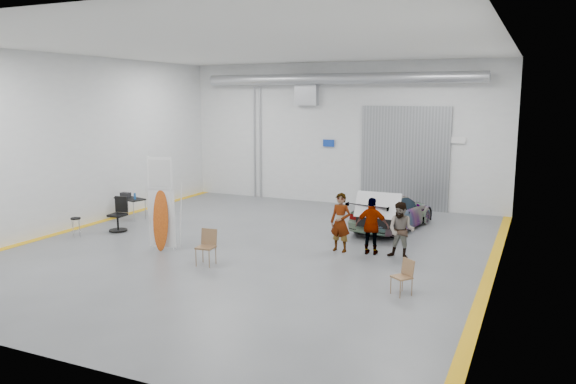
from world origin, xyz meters
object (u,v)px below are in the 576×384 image
at_px(person_b, 401,230).
at_px(office_chair, 119,216).
at_px(surfboard_display, 160,211).
at_px(shop_stool, 76,228).
at_px(person_a, 341,222).
at_px(folding_chair_near, 206,254).
at_px(person_c, 372,226).
at_px(sedan_car, 392,211).
at_px(work_table, 129,198).
at_px(folding_chair_far, 401,284).

distance_m(person_b, office_chair, 9.62).
bearing_deg(office_chair, person_b, 0.39).
height_order(surfboard_display, shop_stool, surfboard_display).
relative_size(surfboard_display, shop_stool, 4.56).
height_order(person_a, folding_chair_near, person_a).
relative_size(surfboard_display, folding_chair_near, 3.06).
bearing_deg(shop_stool, folding_chair_near, -8.61).
distance_m(surfboard_display, folding_chair_near, 2.36).
xyz_separation_m(person_a, person_c, (0.95, 0.07, -0.04)).
relative_size(folding_chair_near, office_chair, 0.84).
bearing_deg(office_chair, person_c, 1.13).
bearing_deg(sedan_car, person_a, 88.53).
distance_m(sedan_car, person_b, 3.67).
xyz_separation_m(surfboard_display, work_table, (-3.85, 3.17, -0.43)).
bearing_deg(folding_chair_near, person_a, 39.29).
bearing_deg(work_table, folding_chair_near, -33.31).
relative_size(sedan_car, person_b, 2.60).
xyz_separation_m(sedan_car, person_b, (1.14, -3.49, 0.20)).
distance_m(surfboard_display, shop_stool, 3.62).
relative_size(sedan_car, folding_chair_near, 4.34).
height_order(folding_chair_far, shop_stool, folding_chair_far).
xyz_separation_m(person_b, work_table, (-10.62, 1.01, -0.03)).
distance_m(person_c, folding_chair_near, 4.85).
bearing_deg(sedan_car, folding_chair_far, 115.54).
distance_m(sedan_car, person_c, 3.46).
xyz_separation_m(person_b, office_chair, (-9.59, -0.75, -0.31)).
xyz_separation_m(sedan_car, office_chair, (-8.45, -4.24, -0.11)).
height_order(folding_chair_near, work_table, work_table).
distance_m(shop_stool, office_chair, 1.47).
distance_m(folding_chair_far, shop_stool, 11.04).
bearing_deg(person_b, sedan_car, 111.74).
xyz_separation_m(person_c, shop_stool, (-9.41, -2.08, -0.52)).
bearing_deg(folding_chair_near, work_table, 141.39).
bearing_deg(office_chair, folding_chair_near, -27.62).
bearing_deg(person_b, person_a, -175.56).
xyz_separation_m(person_a, shop_stool, (-8.46, -2.01, -0.56)).
bearing_deg(surfboard_display, work_table, 131.34).
relative_size(sedan_car, surfboard_display, 1.42).
bearing_deg(surfboard_display, sedan_car, 35.86).
bearing_deg(folding_chair_near, shop_stool, 166.09).
bearing_deg(work_table, shop_stool, -83.51).
height_order(person_b, folding_chair_far, person_b).
xyz_separation_m(person_c, surfboard_display, (-5.90, -2.21, 0.37)).
relative_size(sedan_car, person_c, 2.51).
relative_size(sedan_car, work_table, 3.10).
bearing_deg(shop_stool, person_a, 13.35).
bearing_deg(sedan_car, folding_chair_near, 70.19).
bearing_deg(person_b, shop_stool, -165.12).
xyz_separation_m(folding_chair_near, work_table, (-5.91, 3.89, 0.48)).
bearing_deg(person_c, person_b, 172.37).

